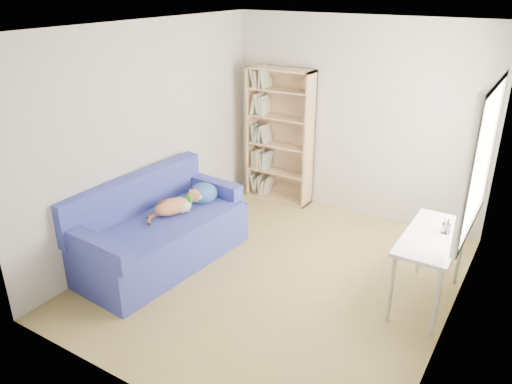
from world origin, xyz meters
TOP-DOWN VIEW (x-y plane):
  - ground at (0.00, 0.00)m, footprint 4.00×4.00m
  - room_shell at (0.10, 0.03)m, footprint 3.54×4.04m
  - sofa at (-1.31, -0.40)m, footprint 1.09×2.05m
  - bookshelf at (-1.02, 1.84)m, footprint 0.95×0.30m
  - desk at (1.48, 0.38)m, footprint 0.51×1.11m
  - pen_cup at (1.56, 0.49)m, footprint 0.08×0.08m

SIDE VIEW (x-z plane):
  - ground at x=0.00m, z-range 0.00..0.00m
  - sofa at x=-1.31m, z-range -0.12..0.86m
  - desk at x=1.48m, z-range 0.29..1.04m
  - pen_cup at x=1.56m, z-range 0.73..0.89m
  - bookshelf at x=-1.02m, z-range -0.07..1.82m
  - room_shell at x=0.10m, z-range 0.33..2.95m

